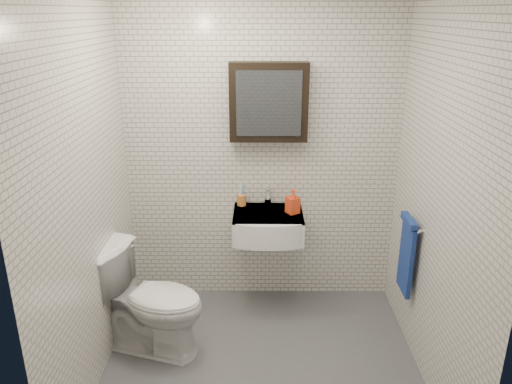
% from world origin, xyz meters
% --- Properties ---
extents(ground, '(2.20, 2.00, 0.01)m').
position_xyz_m(ground, '(0.00, 0.00, 0.01)').
color(ground, '#4F5157').
rests_on(ground, ground).
extents(room_shell, '(2.22, 2.02, 2.51)m').
position_xyz_m(room_shell, '(0.00, 0.00, 1.47)').
color(room_shell, silver).
rests_on(room_shell, ground).
extents(washbasin, '(0.55, 0.50, 0.20)m').
position_xyz_m(washbasin, '(0.05, 0.73, 0.76)').
color(washbasin, white).
rests_on(washbasin, room_shell).
extents(faucet, '(0.06, 0.20, 0.15)m').
position_xyz_m(faucet, '(0.05, 0.93, 0.92)').
color(faucet, silver).
rests_on(faucet, washbasin).
extents(mirror_cabinet, '(0.60, 0.15, 0.60)m').
position_xyz_m(mirror_cabinet, '(0.05, 0.93, 1.70)').
color(mirror_cabinet, black).
rests_on(mirror_cabinet, room_shell).
extents(towel_rail, '(0.09, 0.30, 0.58)m').
position_xyz_m(towel_rail, '(1.04, 0.35, 0.72)').
color(towel_rail, silver).
rests_on(towel_rail, room_shell).
extents(toothbrush_cup, '(0.09, 0.09, 0.20)m').
position_xyz_m(toothbrush_cup, '(-0.16, 0.94, 0.90)').
color(toothbrush_cup, '#C87532').
rests_on(toothbrush_cup, washbasin).
extents(soap_bottle, '(0.12, 0.12, 0.20)m').
position_xyz_m(soap_bottle, '(0.24, 0.78, 0.95)').
color(soap_bottle, '#E54918').
rests_on(soap_bottle, washbasin).
extents(toilet, '(0.89, 0.67, 0.81)m').
position_xyz_m(toilet, '(-0.80, 0.21, 0.40)').
color(toilet, white).
rests_on(toilet, ground).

